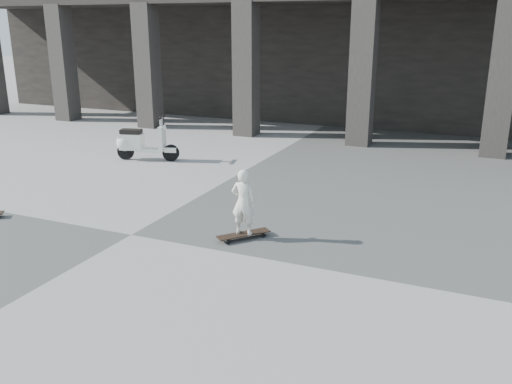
% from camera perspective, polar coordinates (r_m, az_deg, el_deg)
% --- Properties ---
extents(ground, '(90.00, 90.00, 0.00)m').
position_cam_1_polar(ground, '(9.19, -13.00, -4.42)').
color(ground, '#4A4A48').
rests_on(ground, ground).
extents(colonnade, '(28.00, 8.82, 6.00)m').
position_cam_1_polar(colonnade, '(21.22, 9.73, 16.18)').
color(colonnade, black).
rests_on(colonnade, ground).
extents(longboard, '(0.73, 0.82, 0.09)m').
position_cam_1_polar(longboard, '(8.78, -1.31, -4.50)').
color(longboard, black).
rests_on(longboard, ground).
extents(child, '(0.42, 0.30, 1.07)m').
position_cam_1_polar(child, '(8.59, -1.33, -1.06)').
color(child, silver).
rests_on(child, longboard).
extents(scooter, '(1.59, 0.74, 1.13)m').
position_cam_1_polar(scooter, '(14.15, -12.43, 5.10)').
color(scooter, black).
rests_on(scooter, ground).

